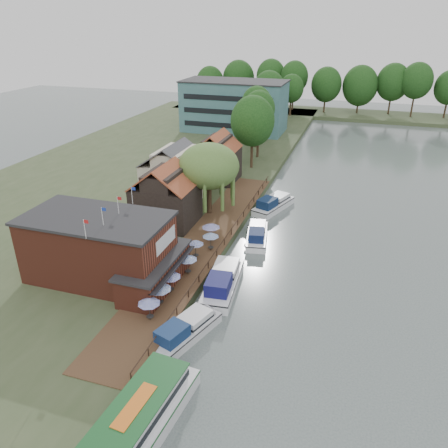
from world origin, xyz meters
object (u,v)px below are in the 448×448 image
(tour_boat, at_px, (131,429))
(pub, at_px, (115,250))
(cottage_b, at_px, (175,170))
(cruiser_3, at_px, (273,202))
(swan, at_px, (158,396))
(cottage_a, at_px, (166,194))
(umbrella_4, at_px, (196,249))
(cottage_c, at_px, (217,157))
(umbrella_6, at_px, (211,232))
(cruiser_2, at_px, (257,233))
(umbrella_5, at_px, (211,241))
(umbrella_0, at_px, (149,309))
(cruiser_0, at_px, (185,328))
(umbrella_1, at_px, (159,295))
(hotel_block, at_px, (234,106))
(umbrella_2, at_px, (170,282))
(cruiser_1, at_px, (223,279))
(umbrella_3, at_px, (188,265))

(tour_boat, bearing_deg, pub, 127.52)
(cottage_b, bearing_deg, cruiser_3, 5.23)
(swan, bearing_deg, cottage_a, 113.14)
(cruiser_3, bearing_deg, cottage_b, -156.03)
(cottage_b, relative_size, umbrella_4, 4.04)
(cottage_b, distance_m, umbrella_4, 21.16)
(cottage_a, height_order, cottage_b, same)
(cottage_c, xyz_separation_m, umbrella_6, (6.68, -22.32, -2.96))
(pub, xyz_separation_m, cruiser_2, (11.78, 15.61, -3.57))
(cottage_c, bearing_deg, umbrella_5, -73.15)
(umbrella_0, bearing_deg, cruiser_0, -2.83)
(umbrella_1, xyz_separation_m, umbrella_4, (-0.02, 9.87, 0.00))
(umbrella_1, xyz_separation_m, cruiser_3, (5.25, 29.48, -1.10))
(pub, bearing_deg, umbrella_0, -39.70)
(tour_boat, bearing_deg, cottage_b, 114.52)
(cruiser_3, bearing_deg, cottage_a, -119.29)
(pub, relative_size, tour_boat, 1.41)
(hotel_block, relative_size, cottage_c, 2.99)
(cottage_c, xyz_separation_m, umbrella_2, (6.57, -34.65, -2.96))
(pub, relative_size, cottage_a, 2.33)
(umbrella_5, relative_size, cruiser_1, 0.22)
(tour_boat, bearing_deg, umbrella_3, 106.29)
(cottage_c, relative_size, umbrella_4, 3.58)
(pub, distance_m, cruiser_1, 11.94)
(umbrella_0, relative_size, swan, 5.40)
(cottage_a, distance_m, cruiser_2, 13.46)
(cruiser_2, height_order, swan, cruiser_2)
(cottage_b, relative_size, umbrella_0, 4.04)
(hotel_block, relative_size, umbrella_4, 10.69)
(umbrella_3, distance_m, tour_boat, 20.91)
(umbrella_2, xyz_separation_m, umbrella_6, (0.12, 12.34, 0.00))
(umbrella_3, distance_m, cruiser_1, 4.24)
(umbrella_6, distance_m, swan, 25.12)
(cruiser_0, bearing_deg, umbrella_4, 125.36)
(hotel_block, bearing_deg, cruiser_3, -66.13)
(umbrella_3, xyz_separation_m, cruiser_1, (4.12, -0.15, -0.97))
(umbrella_4, bearing_deg, umbrella_6, 87.17)
(cottage_b, height_order, cottage_c, same)
(umbrella_0, height_order, cruiser_3, umbrella_0)
(hotel_block, bearing_deg, cottage_a, -82.87)
(cruiser_2, bearing_deg, pub, -137.72)
(pub, bearing_deg, cottage_b, 99.09)
(umbrella_5, height_order, umbrella_6, same)
(umbrella_0, bearing_deg, tour_boat, -69.36)
(cruiser_3, bearing_deg, umbrella_2, -82.03)
(umbrella_4, bearing_deg, cruiser_3, 74.94)
(cottage_b, relative_size, umbrella_6, 4.04)
(cruiser_2, bearing_deg, umbrella_2, -118.46)
(hotel_block, xyz_separation_m, cruiser_0, (18.25, -76.67, -6.04))
(umbrella_0, distance_m, umbrella_3, 8.70)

